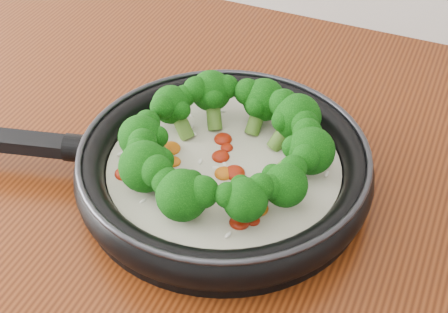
% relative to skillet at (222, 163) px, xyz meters
% --- Properties ---
extents(skillet, '(0.59, 0.44, 0.10)m').
position_rel_skillet_xyz_m(skillet, '(0.00, 0.00, 0.00)').
color(skillet, black).
rests_on(skillet, counter).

